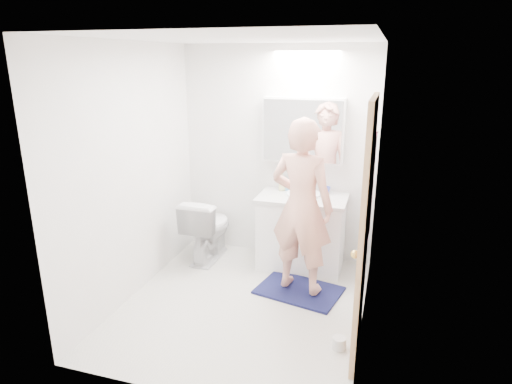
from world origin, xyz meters
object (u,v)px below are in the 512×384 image
at_px(toilet, 208,228).
at_px(toilet_paper_roll, 339,343).
at_px(medicine_cabinet, 303,130).
at_px(soap_bottle_a, 282,181).
at_px(soap_bottle_b, 290,182).
at_px(person, 302,207).
at_px(vanity_cabinet, 301,233).
at_px(toothbrush_cup, 326,190).

xyz_separation_m(toilet, toilet_paper_roll, (1.66, -1.26, -0.32)).
distance_m(medicine_cabinet, soap_bottle_a, 0.61).
distance_m(soap_bottle_a, soap_bottle_b, 0.09).
relative_size(medicine_cabinet, soap_bottle_a, 4.19).
bearing_deg(person, soap_bottle_a, -50.73).
height_order(vanity_cabinet, toilet_paper_roll, vanity_cabinet).
xyz_separation_m(medicine_cabinet, toilet_paper_roll, (0.65, -1.58, -1.45)).
distance_m(vanity_cabinet, toilet, 1.08).
relative_size(person, soap_bottle_b, 8.86).
xyz_separation_m(person, soap_bottle_a, (-0.37, 0.72, 0.03)).
xyz_separation_m(medicine_cabinet, toothbrush_cup, (0.29, -0.05, -0.64)).
relative_size(vanity_cabinet, toilet, 1.20).
bearing_deg(soap_bottle_b, soap_bottle_a, -160.41).
bearing_deg(medicine_cabinet, toilet, -162.20).
bearing_deg(person, toilet_paper_roll, 134.00).
height_order(medicine_cabinet, toilet, medicine_cabinet).
height_order(person, soap_bottle_a, person).
bearing_deg(soap_bottle_b, toilet, -161.61).
distance_m(toilet, person, 1.36).
bearing_deg(soap_bottle_b, person, -69.38).
distance_m(vanity_cabinet, medicine_cabinet, 1.13).
height_order(toilet, person, person).
relative_size(vanity_cabinet, soap_bottle_a, 4.29).
bearing_deg(soap_bottle_a, soap_bottle_b, 19.59).
bearing_deg(toilet_paper_roll, toothbrush_cup, 103.43).
xyz_separation_m(vanity_cabinet, toilet, (-1.07, -0.12, -0.02)).
height_order(toilet, toilet_paper_roll, toilet).
bearing_deg(vanity_cabinet, toilet, -173.86).
bearing_deg(toilet_paper_roll, person, 121.68).
height_order(vanity_cabinet, toilet, vanity_cabinet).
height_order(vanity_cabinet, toothbrush_cup, toothbrush_cup).
xyz_separation_m(toilet, toothbrush_cup, (1.30, 0.28, 0.49)).
bearing_deg(soap_bottle_a, medicine_cabinet, 15.97).
bearing_deg(toilet_paper_roll, vanity_cabinet, 113.43).
bearing_deg(person, medicine_cabinet, -66.25).
relative_size(vanity_cabinet, person, 0.53).
distance_m(vanity_cabinet, toothbrush_cup, 0.55).
relative_size(vanity_cabinet, soap_bottle_b, 4.69).
bearing_deg(vanity_cabinet, toilet_paper_roll, -66.57).
bearing_deg(vanity_cabinet, medicine_cabinet, 105.12).
bearing_deg(toilet, person, 160.05).
relative_size(soap_bottle_a, toilet_paper_roll, 1.91).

